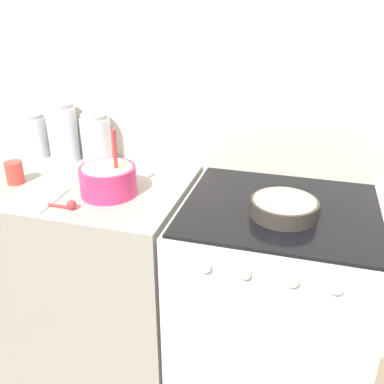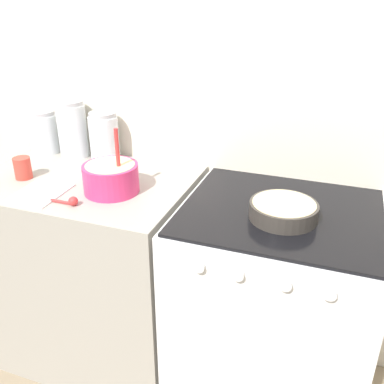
# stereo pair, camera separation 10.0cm
# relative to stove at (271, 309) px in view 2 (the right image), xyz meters

# --- Properties ---
(wall_back) EXTENTS (4.85, 0.05, 2.40)m
(wall_back) POSITION_rel_stove_xyz_m (-0.39, 0.35, 0.73)
(wall_back) COLOR beige
(wall_back) RESTS_ON ground_plane
(countertop_cabinet) EXTENTS (0.93, 0.65, 0.93)m
(countertop_cabinet) POSITION_rel_stove_xyz_m (-0.85, 0.00, 0.00)
(countertop_cabinet) COLOR #9E998E
(countertop_cabinet) RESTS_ON ground_plane
(stove) EXTENTS (0.75, 0.67, 0.93)m
(stove) POSITION_rel_stove_xyz_m (0.00, 0.00, 0.00)
(stove) COLOR silver
(stove) RESTS_ON ground_plane
(mixing_bowl) EXTENTS (0.22, 0.22, 0.27)m
(mixing_bowl) POSITION_rel_stove_xyz_m (-0.67, -0.07, 0.53)
(mixing_bowl) COLOR #E0336B
(mixing_bowl) RESTS_ON countertop_cabinet
(baking_pan) EXTENTS (0.24, 0.24, 0.06)m
(baking_pan) POSITION_rel_stove_xyz_m (0.02, -0.06, 0.50)
(baking_pan) COLOR #38332D
(baking_pan) RESTS_ON stove
(storage_jar_left) EXTENTS (0.14, 0.14, 0.21)m
(storage_jar_left) POSITION_rel_stove_xyz_m (-1.22, 0.24, 0.55)
(storage_jar_left) COLOR silver
(storage_jar_left) RESTS_ON countertop_cabinet
(storage_jar_middle) EXTENTS (0.14, 0.14, 0.27)m
(storage_jar_middle) POSITION_rel_stove_xyz_m (-1.04, 0.24, 0.58)
(storage_jar_middle) COLOR silver
(storage_jar_middle) RESTS_ON countertop_cabinet
(storage_jar_right) EXTENTS (0.14, 0.14, 0.23)m
(storage_jar_right) POSITION_rel_stove_xyz_m (-0.87, 0.24, 0.56)
(storage_jar_right) COLOR silver
(storage_jar_right) RESTS_ON countertop_cabinet
(tin_can) EXTENTS (0.07, 0.07, 0.09)m
(tin_can) POSITION_rel_stove_xyz_m (-1.09, -0.08, 0.51)
(tin_can) COLOR #CC3F33
(tin_can) RESTS_ON countertop_cabinet
(recipe_page) EXTENTS (0.19, 0.24, 0.01)m
(recipe_page) POSITION_rel_stove_xyz_m (-0.93, -0.19, 0.47)
(recipe_page) COLOR white
(recipe_page) RESTS_ON countertop_cabinet
(measuring_spoon) EXTENTS (0.12, 0.04, 0.04)m
(measuring_spoon) POSITION_rel_stove_xyz_m (-0.75, -0.23, 0.48)
(measuring_spoon) COLOR red
(measuring_spoon) RESTS_ON countertop_cabinet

